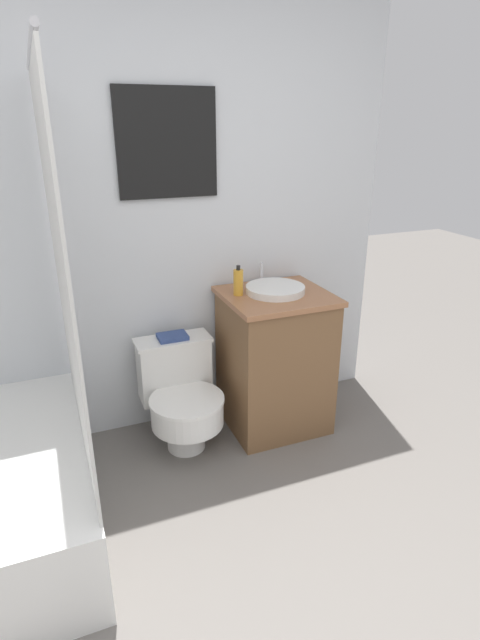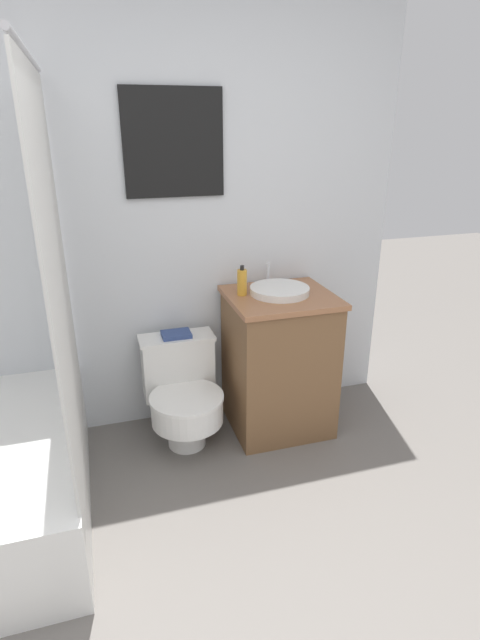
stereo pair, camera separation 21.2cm
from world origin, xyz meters
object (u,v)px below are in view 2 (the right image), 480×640
Objects in this scene: toilet at (183,392)px; book_on_tank at (176,334)px; sink at (279,290)px; soap_bottle at (242,282)px.

toilet is 0.33m from book_on_tank.
toilet is 1.62× the size of sink.
sink reaches higher than toilet.
soap_bottle reaches higher than sink.
soap_bottle is at bearing 6.96° from toilet.
soap_bottle reaches higher than book_on_tank.
book_on_tank reaches higher than toilet.
sink is 2.18× the size of soap_bottle.
sink is 0.64m from book_on_tank.
soap_bottle is at bearing -13.27° from book_on_tank.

